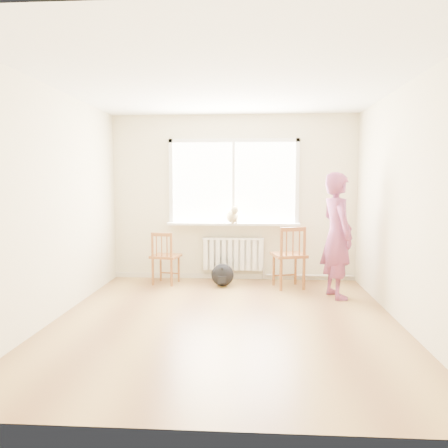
% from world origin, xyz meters
% --- Properties ---
extents(floor, '(4.50, 4.50, 0.00)m').
position_xyz_m(floor, '(0.00, 0.00, 0.00)').
color(floor, '#A57D44').
rests_on(floor, ground).
extents(ceiling, '(4.50, 4.50, 0.00)m').
position_xyz_m(ceiling, '(0.00, 0.00, 2.70)').
color(ceiling, white).
rests_on(ceiling, back_wall).
extents(back_wall, '(4.00, 0.01, 2.70)m').
position_xyz_m(back_wall, '(0.00, 2.25, 1.35)').
color(back_wall, beige).
rests_on(back_wall, ground).
extents(window, '(2.12, 0.05, 1.42)m').
position_xyz_m(window, '(0.00, 2.22, 1.66)').
color(window, white).
rests_on(window, back_wall).
extents(windowsill, '(2.15, 0.22, 0.04)m').
position_xyz_m(windowsill, '(0.00, 2.14, 0.93)').
color(windowsill, white).
rests_on(windowsill, back_wall).
extents(radiator, '(1.00, 0.12, 0.55)m').
position_xyz_m(radiator, '(0.00, 2.16, 0.44)').
color(radiator, white).
rests_on(radiator, back_wall).
extents(heating_pipe, '(1.40, 0.04, 0.04)m').
position_xyz_m(heating_pipe, '(1.25, 2.19, 0.08)').
color(heating_pipe, silver).
rests_on(heating_pipe, back_wall).
extents(baseboard, '(4.00, 0.03, 0.08)m').
position_xyz_m(baseboard, '(0.00, 2.23, 0.04)').
color(baseboard, beige).
rests_on(baseboard, ground).
extents(chair_left, '(0.48, 0.46, 0.83)m').
position_xyz_m(chair_left, '(-1.07, 1.77, 0.42)').
color(chair_left, brown).
rests_on(chair_left, floor).
extents(chair_right, '(0.57, 0.55, 0.95)m').
position_xyz_m(chair_right, '(0.88, 1.63, 0.48)').
color(chair_right, brown).
rests_on(chair_right, floor).
extents(person, '(0.57, 0.73, 1.75)m').
position_xyz_m(person, '(1.49, 1.17, 0.87)').
color(person, '#AF3A44').
rests_on(person, floor).
extents(cat, '(0.28, 0.44, 0.31)m').
position_xyz_m(cat, '(-0.01, 2.05, 1.07)').
color(cat, beige).
rests_on(cat, windowsill).
extents(backpack, '(0.37, 0.30, 0.35)m').
position_xyz_m(backpack, '(-0.15, 1.71, 0.17)').
color(backpack, black).
rests_on(backpack, floor).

